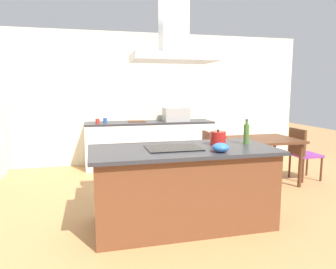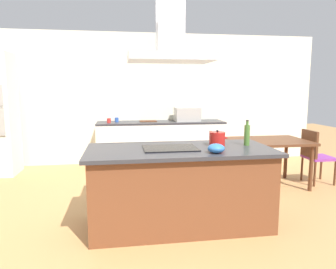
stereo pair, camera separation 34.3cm
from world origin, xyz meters
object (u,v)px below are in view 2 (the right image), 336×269
(cooktop, at_px, (170,148))
(chair_at_left_end, at_px, (207,157))
(coffee_mug_red, at_px, (109,121))
(countertop_microwave, at_px, (187,114))
(tea_kettle, at_px, (217,139))
(olive_oil_bottle, at_px, (247,135))
(mixing_bowl, at_px, (216,148))
(coffee_mug_blue, at_px, (117,120))
(dining_table, at_px, (263,145))
(range_hood, at_px, (170,37))
(chair_at_right_end, at_px, (315,153))
(cutting_board, at_px, (148,121))

(cooktop, distance_m, chair_at_left_end, 1.52)
(chair_at_left_end, bearing_deg, coffee_mug_red, 134.87)
(countertop_microwave, distance_m, chair_at_left_end, 1.72)
(chair_at_left_end, bearing_deg, tea_kettle, -100.58)
(cooktop, relative_size, olive_oil_bottle, 2.00)
(cooktop, relative_size, mixing_bowl, 3.36)
(olive_oil_bottle, distance_m, coffee_mug_blue, 3.26)
(countertop_microwave, bearing_deg, dining_table, -61.63)
(dining_table, relative_size, range_hood, 1.56)
(mixing_bowl, height_order, range_hood, range_hood)
(chair_at_left_end, height_order, range_hood, range_hood)
(olive_oil_bottle, relative_size, range_hood, 0.33)
(chair_at_right_end, bearing_deg, coffee_mug_red, 155.25)
(cooktop, bearing_deg, olive_oil_bottle, 3.88)
(cooktop, relative_size, cutting_board, 1.76)
(mixing_bowl, relative_size, countertop_microwave, 0.36)
(coffee_mug_red, xyz_separation_m, chair_at_left_end, (1.55, -1.56, -0.44))
(chair_at_left_end, xyz_separation_m, range_hood, (-0.79, -1.24, 1.59))
(coffee_mug_blue, bearing_deg, olive_oil_bottle, -61.77)
(coffee_mug_blue, height_order, range_hood, range_hood)
(countertop_microwave, height_order, chair_at_right_end, countertop_microwave)
(dining_table, bearing_deg, olive_oil_bottle, -123.48)
(olive_oil_bottle, bearing_deg, dining_table, 56.52)
(coffee_mug_red, bearing_deg, tea_kettle, -63.66)
(chair_at_right_end, bearing_deg, chair_at_left_end, 180.00)
(countertop_microwave, height_order, cutting_board, countertop_microwave)
(mixing_bowl, bearing_deg, tea_kettle, 70.86)
(coffee_mug_blue, distance_m, range_hood, 3.21)
(coffee_mug_blue, distance_m, cutting_board, 0.63)
(dining_table, distance_m, chair_at_right_end, 0.93)
(mixing_bowl, distance_m, countertop_microwave, 3.22)
(cooktop, bearing_deg, chair_at_right_end, 25.34)
(mixing_bowl, relative_size, chair_at_right_end, 0.20)
(tea_kettle, xyz_separation_m, mixing_bowl, (-0.14, -0.41, -0.03))
(mixing_bowl, bearing_deg, countertop_microwave, 83.11)
(countertop_microwave, bearing_deg, olive_oil_bottle, -87.85)
(tea_kettle, bearing_deg, chair_at_left_end, 79.42)
(tea_kettle, bearing_deg, range_hood, -170.44)
(cutting_board, height_order, dining_table, cutting_board)
(range_hood, bearing_deg, chair_at_left_end, 57.50)
(countertop_microwave, bearing_deg, range_hood, -105.91)
(cutting_board, bearing_deg, range_hood, -90.38)
(coffee_mug_blue, xyz_separation_m, range_hood, (0.61, -2.93, 1.16))
(dining_table, xyz_separation_m, chair_at_right_end, (0.92, 0.00, -0.16))
(tea_kettle, relative_size, cutting_board, 0.69)
(cooktop, xyz_separation_m, coffee_mug_blue, (-0.61, 2.93, 0.04))
(dining_table, distance_m, chair_at_left_end, 0.93)
(tea_kettle, distance_m, mixing_bowl, 0.43)
(dining_table, xyz_separation_m, range_hood, (-1.71, -1.24, 1.43))
(coffee_mug_red, distance_m, cutting_board, 0.79)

